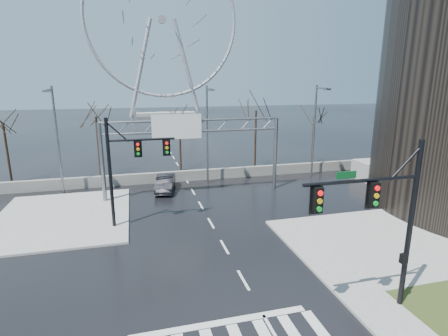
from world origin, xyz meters
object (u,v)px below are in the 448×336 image
object	(u,v)px
signal_mast_far	(126,162)
ferris_wheel	(162,26)
car	(165,183)
sign_gantry	(190,141)
signal_mast_near	(387,213)

from	to	relation	value
signal_mast_far	ferris_wheel	distance (m)	89.30
signal_mast_far	car	world-z (taller)	signal_mast_far
sign_gantry	signal_mast_near	bearing A→B (deg)	-73.81
sign_gantry	ferris_wheel	distance (m)	82.91
sign_gantry	car	world-z (taller)	sign_gantry
signal_mast_near	sign_gantry	bearing A→B (deg)	106.19
sign_gantry	ferris_wheel	xyz separation A→B (m)	(5.38, 80.04, 20.95)
signal_mast_near	sign_gantry	world-z (taller)	signal_mast_near
ferris_wheel	signal_mast_near	bearing A→B (deg)	-89.92
sign_gantry	car	bearing A→B (deg)	136.64
sign_gantry	ferris_wheel	bearing A→B (deg)	86.16
ferris_wheel	signal_mast_far	bearing A→B (deg)	-97.20
signal_mast_far	ferris_wheel	xyz separation A→B (m)	(10.87, 86.04, 21.30)
signal_mast_near	sign_gantry	xyz separation A→B (m)	(-5.52, 19.00, 0.31)
signal_mast_near	car	size ratio (longest dim) A/B	1.72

